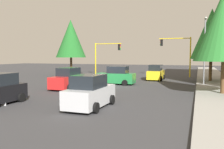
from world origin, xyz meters
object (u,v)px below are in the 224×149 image
(car_green, at_px, (117,76))
(car_silver, at_px, (90,93))
(traffic_signal_far_right, at_px, (106,52))
(traffic_signal_far_left, at_px, (178,49))
(car_yellow, at_px, (156,73))
(tree_opposite_side, at_px, (71,39))
(street_lamp_curbside, at_px, (205,43))
(tree_roadside_mid, at_px, (212,34))
(car_red, at_px, (68,79))

(car_green, relative_size, car_silver, 0.99)
(traffic_signal_far_right, height_order, car_silver, traffic_signal_far_right)
(traffic_signal_far_left, distance_m, car_yellow, 7.00)
(tree_opposite_side, distance_m, car_green, 15.90)
(traffic_signal_far_left, height_order, car_yellow, traffic_signal_far_left)
(traffic_signal_far_right, xyz_separation_m, street_lamp_curbside, (10.39, 14.82, 0.64))
(street_lamp_curbside, bearing_deg, car_green, -79.73)
(car_green, bearing_deg, tree_roadside_mid, 121.76)
(street_lamp_curbside, xyz_separation_m, tree_roadside_mid, (-4.39, 0.80, 1.30))
(traffic_signal_far_left, relative_size, tree_opposite_side, 0.65)
(tree_roadside_mid, distance_m, car_silver, 19.71)
(traffic_signal_far_left, xyz_separation_m, tree_roadside_mid, (6.00, 4.28, 1.55))
(street_lamp_curbside, height_order, car_yellow, street_lamp_curbside)
(tree_opposite_side, distance_m, car_red, 17.76)
(tree_roadside_mid, distance_m, car_yellow, 8.04)
(street_lamp_curbside, relative_size, car_yellow, 1.75)
(traffic_signal_far_right, xyz_separation_m, car_silver, (23.66, 8.26, -2.81))
(traffic_signal_far_right, bearing_deg, car_yellow, 57.50)
(traffic_signal_far_right, relative_size, street_lamp_curbside, 0.74)
(traffic_signal_far_right, height_order, car_yellow, traffic_signal_far_right)
(car_yellow, bearing_deg, tree_opposite_side, -104.76)
(traffic_signal_far_left, bearing_deg, car_silver, -7.41)
(traffic_signal_far_left, height_order, tree_roadside_mid, tree_roadside_mid)
(traffic_signal_far_right, distance_m, tree_roadside_mid, 16.85)
(car_yellow, height_order, car_silver, same)
(tree_roadside_mid, height_order, tree_opposite_side, tree_opposite_side)
(car_silver, bearing_deg, car_red, -140.78)
(traffic_signal_far_right, height_order, tree_opposite_side, tree_opposite_side)
(street_lamp_curbside, xyz_separation_m, tree_opposite_side, (-8.39, -20.20, 1.53))
(traffic_signal_far_left, distance_m, tree_opposite_side, 16.93)
(street_lamp_curbside, distance_m, car_red, 14.13)
(street_lamp_curbside, relative_size, car_green, 1.74)
(traffic_signal_far_right, xyz_separation_m, car_red, (16.96, 2.79, -2.81))
(traffic_signal_far_left, bearing_deg, tree_opposite_side, -83.18)
(car_green, xyz_separation_m, car_yellow, (-6.18, 3.21, 0.00))
(traffic_signal_far_left, xyz_separation_m, tree_opposite_side, (2.00, -16.72, 1.78))
(traffic_signal_far_right, distance_m, car_yellow, 11.20)
(traffic_signal_far_left, relative_size, car_red, 1.44)
(traffic_signal_far_left, distance_m, car_green, 13.55)
(street_lamp_curbside, bearing_deg, traffic_signal_far_left, -161.46)
(traffic_signal_far_left, bearing_deg, car_red, -26.75)
(car_green, distance_m, car_silver, 11.89)
(tree_opposite_side, height_order, car_green, tree_opposite_side)
(traffic_signal_far_right, height_order, car_green, traffic_signal_far_right)
(tree_opposite_side, bearing_deg, car_green, 48.51)
(tree_roadside_mid, height_order, car_red, tree_roadside_mid)
(tree_roadside_mid, xyz_separation_m, car_yellow, (-0.18, -6.48, -4.75))
(traffic_signal_far_left, height_order, car_green, traffic_signal_far_left)
(traffic_signal_far_right, distance_m, car_red, 17.41)
(street_lamp_curbside, bearing_deg, traffic_signal_far_right, -125.03)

